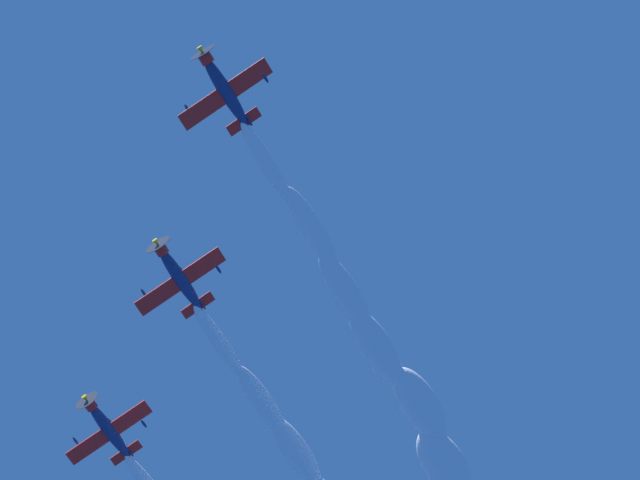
# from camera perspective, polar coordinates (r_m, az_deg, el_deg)

# --- Properties ---
(airplane_lead) EXTENTS (7.37, 7.16, 3.57)m
(airplane_lead) POSITION_cam_1_polar(r_m,az_deg,el_deg) (97.47, -4.30, 6.74)
(airplane_lead) COLOR navy
(airplane_left_wingman) EXTENTS (7.53, 7.17, 3.22)m
(airplane_left_wingman) POSITION_cam_1_polar(r_m,az_deg,el_deg) (102.93, -6.30, -1.60)
(airplane_left_wingman) COLOR navy
(airplane_right_wingman) EXTENTS (7.56, 7.17, 3.02)m
(airplane_right_wingman) POSITION_cam_1_polar(r_m,az_deg,el_deg) (111.77, -9.43, -8.21)
(airplane_right_wingman) COLOR navy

